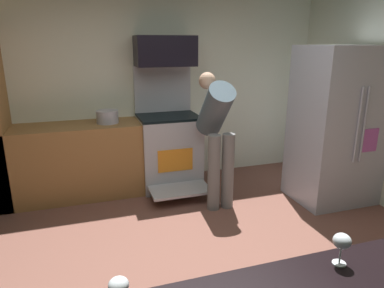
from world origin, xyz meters
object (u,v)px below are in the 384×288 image
(refrigerator, at_px, (336,126))
(oven_range, at_px, (169,148))
(person_cook, at_px, (216,129))
(stock_pot, at_px, (107,117))
(microwave, at_px, (165,51))
(wine_glass_mid, at_px, (342,242))
(wine_glass_far, at_px, (119,287))

(refrigerator, bearing_deg, oven_range, 150.30)
(person_cook, xyz_separation_m, stock_pot, (-1.15, 0.70, 0.07))
(microwave, relative_size, wine_glass_mid, 4.96)
(microwave, bearing_deg, person_cook, -63.63)
(oven_range, distance_m, microwave, 1.23)
(refrigerator, relative_size, wine_glass_far, 11.67)
(stock_pot, bearing_deg, oven_range, -1.07)
(refrigerator, bearing_deg, person_cook, 167.06)
(refrigerator, xyz_separation_m, wine_glass_far, (-2.73, -2.17, 0.11))
(microwave, height_order, wine_glass_far, microwave)
(oven_range, distance_m, refrigerator, 2.07)
(person_cook, bearing_deg, refrigerator, -12.94)
(person_cook, relative_size, wine_glass_far, 9.70)
(microwave, bearing_deg, refrigerator, -31.95)
(wine_glass_far, bearing_deg, stock_pot, 86.22)
(microwave, xyz_separation_m, refrigerator, (1.77, -1.10, -0.83))
(microwave, xyz_separation_m, stock_pot, (-0.76, -0.08, -0.77))
(refrigerator, xyz_separation_m, wine_glass_mid, (-1.78, -2.16, 0.10))
(microwave, relative_size, wine_glass_far, 4.75)
(refrigerator, height_order, wine_glass_far, refrigerator)
(microwave, bearing_deg, oven_range, -90.00)
(wine_glass_far, bearing_deg, refrigerator, 38.46)
(wine_glass_mid, relative_size, wine_glass_far, 0.96)
(refrigerator, distance_m, stock_pot, 2.72)
(person_cook, relative_size, wine_glass_mid, 10.14)
(refrigerator, height_order, person_cook, refrigerator)
(oven_range, xyz_separation_m, stock_pot, (-0.76, 0.01, 0.46))
(wine_glass_mid, distance_m, wine_glass_far, 0.95)
(refrigerator, xyz_separation_m, stock_pot, (-2.52, 1.02, 0.07))
(wine_glass_mid, bearing_deg, wine_glass_far, -179.52)
(refrigerator, distance_m, person_cook, 1.41)
(microwave, bearing_deg, wine_glass_far, -106.48)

